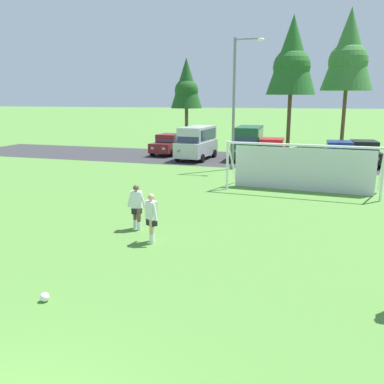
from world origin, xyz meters
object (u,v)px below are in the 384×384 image
(parked_car_slot_left, at_px, (197,142))
(parked_car_slot_center, at_px, (272,150))
(parked_car_slot_center_left, at_px, (248,142))
(player_midfield_center, at_px, (152,218))
(parked_car_slot_right, at_px, (364,153))
(soccer_goal, at_px, (302,166))
(parked_car_slot_center_right, at_px, (339,153))
(soccer_ball, at_px, (45,297))
(parked_car_slot_far_left, at_px, (169,144))
(player_striker_near, at_px, (137,207))
(street_lamp, at_px, (236,103))

(parked_car_slot_left, height_order, parked_car_slot_center, parked_car_slot_left)
(parked_car_slot_center_left, height_order, parked_car_slot_center, parked_car_slot_center_left)
(parked_car_slot_center, bearing_deg, player_midfield_center, -94.97)
(parked_car_slot_right, bearing_deg, soccer_goal, -110.69)
(parked_car_slot_center, bearing_deg, parked_car_slot_right, 2.40)
(parked_car_slot_center_right, height_order, parked_car_slot_right, same)
(parked_car_slot_center_right, bearing_deg, player_midfield_center, -109.20)
(player_midfield_center, bearing_deg, soccer_ball, -100.47)
(parked_car_slot_left, bearing_deg, parked_car_slot_right, 3.70)
(parked_car_slot_left, xyz_separation_m, parked_car_slot_center_left, (3.81, 1.30, 0.00))
(parked_car_slot_center, bearing_deg, parked_car_slot_far_left, 170.63)
(soccer_ball, bearing_deg, player_midfield_center, 79.53)
(parked_car_slot_center_right, bearing_deg, parked_car_slot_far_left, 171.13)
(parked_car_slot_left, relative_size, parked_car_slot_center_left, 1.01)
(player_striker_near, distance_m, parked_car_slot_far_left, 20.36)
(parked_car_slot_center, distance_m, street_lamp, 5.77)
(player_midfield_center, relative_size, parked_car_slot_far_left, 0.38)
(player_midfield_center, xyz_separation_m, parked_car_slot_center, (1.67, 19.14, 0.05))
(player_striker_near, relative_size, player_midfield_center, 1.00)
(parked_car_slot_center_left, bearing_deg, parked_car_slot_right, -3.54)
(player_striker_near, height_order, parked_car_slot_left, parked_car_slot_left)
(street_lamp, bearing_deg, player_striker_near, -93.24)
(soccer_ball, height_order, parked_car_slot_center_right, parked_car_slot_center_right)
(parked_car_slot_right, bearing_deg, player_striker_near, -116.67)
(soccer_goal, bearing_deg, parked_car_slot_center, 104.82)
(soccer_ball, height_order, parked_car_slot_far_left, parked_car_slot_far_left)
(parked_car_slot_left, relative_size, street_lamp, 0.59)
(parked_car_slot_left, distance_m, parked_car_slot_right, 12.19)
(soccer_goal, xyz_separation_m, player_striker_near, (-5.34, -8.11, -0.47))
(player_midfield_center, height_order, parked_car_slot_left, parked_car_slot_left)
(soccer_ball, bearing_deg, parked_car_slot_right, 69.45)
(player_striker_near, bearing_deg, parked_car_slot_far_left, 107.23)
(parked_car_slot_left, bearing_deg, parked_car_slot_center, 5.16)
(parked_car_slot_right, bearing_deg, parked_car_slot_far_left, 175.59)
(parked_car_slot_center, bearing_deg, parked_car_slot_center_left, 157.36)
(parked_car_slot_center, relative_size, parked_car_slot_center_right, 0.99)
(soccer_goal, bearing_deg, parked_car_slot_center_right, 76.89)
(parked_car_slot_center, distance_m, parked_car_slot_right, 6.46)
(player_striker_near, distance_m, parked_car_slot_right, 20.45)
(player_midfield_center, xyz_separation_m, parked_car_slot_center_right, (6.43, 18.48, 0.05))
(parked_car_slot_center_right, height_order, street_lamp, street_lamp)
(player_striker_near, bearing_deg, parked_car_slot_center_left, 87.45)
(soccer_ball, distance_m, player_striker_near, 5.64)
(soccer_ball, xyz_separation_m, parked_car_slot_far_left, (-6.26, 25.04, 0.77))
(soccer_goal, xyz_separation_m, parked_car_slot_right, (3.84, 10.17, -0.42))
(player_striker_near, height_order, parked_car_slot_far_left, parked_car_slot_far_left)
(parked_car_slot_center, relative_size, street_lamp, 0.51)
(parked_car_slot_center, height_order, parked_car_slot_right, same)
(parked_car_slot_center, bearing_deg, soccer_goal, -75.18)
(parked_car_slot_center_right, bearing_deg, parked_car_slot_center, 172.06)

